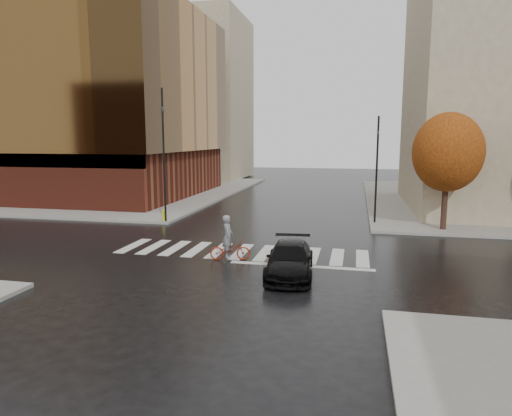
{
  "coord_description": "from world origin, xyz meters",
  "views": [
    {
      "loc": [
        5.1,
        -19.56,
        5.28
      ],
      "look_at": [
        0.57,
        1.05,
        2.0
      ],
      "focal_mm": 32.0,
      "sensor_mm": 36.0,
      "label": 1
    }
  ],
  "objects_px": {
    "fire_hydrant": "(164,215)",
    "traffic_light_ne": "(377,164)",
    "sedan": "(290,260)",
    "cyclist": "(229,245)",
    "traffic_light_nw": "(164,145)"
  },
  "relations": [
    {
      "from": "traffic_light_nw",
      "to": "traffic_light_ne",
      "type": "bearing_deg",
      "value": 81.09
    },
    {
      "from": "fire_hydrant",
      "to": "traffic_light_ne",
      "type": "bearing_deg",
      "value": 9.83
    },
    {
      "from": "traffic_light_nw",
      "to": "fire_hydrant",
      "type": "distance_m",
      "value": 4.3
    },
    {
      "from": "cyclist",
      "to": "traffic_light_ne",
      "type": "distance_m",
      "value": 12.06
    },
    {
      "from": "sedan",
      "to": "traffic_light_ne",
      "type": "bearing_deg",
      "value": 67.73
    },
    {
      "from": "traffic_light_nw",
      "to": "cyclist",
      "type": "bearing_deg",
      "value": 20.26
    },
    {
      "from": "sedan",
      "to": "traffic_light_nw",
      "type": "distance_m",
      "value": 13.4
    },
    {
      "from": "sedan",
      "to": "traffic_light_nw",
      "type": "height_order",
      "value": "traffic_light_nw"
    },
    {
      "from": "fire_hydrant",
      "to": "traffic_light_nw",
      "type": "bearing_deg",
      "value": -45.0
    },
    {
      "from": "cyclist",
      "to": "traffic_light_nw",
      "type": "height_order",
      "value": "traffic_light_nw"
    },
    {
      "from": "cyclist",
      "to": "traffic_light_nw",
      "type": "relative_size",
      "value": 0.25
    },
    {
      "from": "sedan",
      "to": "cyclist",
      "type": "distance_m",
      "value": 3.34
    },
    {
      "from": "traffic_light_nw",
      "to": "traffic_light_ne",
      "type": "xyz_separation_m",
      "value": [
        12.6,
        2.42,
        -1.12
      ]
    },
    {
      "from": "sedan",
      "to": "fire_hydrant",
      "type": "relative_size",
      "value": 6.32
    },
    {
      "from": "sedan",
      "to": "traffic_light_ne",
      "type": "height_order",
      "value": "traffic_light_ne"
    }
  ]
}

